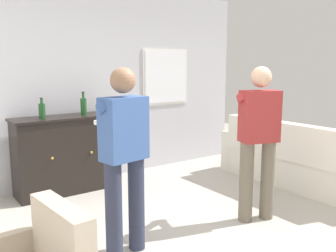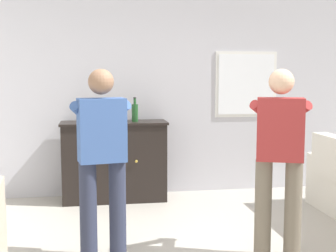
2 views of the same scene
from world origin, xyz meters
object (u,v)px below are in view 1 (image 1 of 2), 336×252
at_px(couch, 294,163).
at_px(bottle_liquor_amber, 42,110).
at_px(person_standing_left, 123,153).
at_px(bottle_wine_green, 84,106).
at_px(person_standing_right, 258,136).
at_px(sideboard_cabinet, 66,154).

xyz_separation_m(couch, bottle_liquor_amber, (-2.93, 1.64, 0.78)).
bearing_deg(person_standing_left, couch, 4.93).
relative_size(bottle_wine_green, person_standing_right, 0.19).
distance_m(bottle_wine_green, bottle_liquor_amber, 0.56).
xyz_separation_m(sideboard_cabinet, bottle_liquor_amber, (-0.29, -0.03, 0.61)).
xyz_separation_m(bottle_liquor_amber, person_standing_right, (1.65, -2.07, -0.19)).
relative_size(bottle_liquor_amber, person_standing_right, 0.16).
height_order(couch, bottle_liquor_amber, bottle_liquor_amber).
bearing_deg(person_standing_right, sideboard_cabinet, 122.96).
relative_size(couch, bottle_liquor_amber, 9.23).
bearing_deg(sideboard_cabinet, person_standing_right, -57.04).
bearing_deg(person_standing_right, person_standing_left, 173.23).
bearing_deg(person_standing_left, bottle_wine_green, 76.59).
height_order(bottle_wine_green, person_standing_left, person_standing_left).
distance_m(bottle_wine_green, person_standing_right, 2.36).
height_order(sideboard_cabinet, bottle_wine_green, bottle_wine_green).
bearing_deg(bottle_wine_green, person_standing_left, -103.41).
relative_size(couch, person_standing_left, 1.45).
bearing_deg(person_standing_left, bottle_liquor_amber, 93.24).
bearing_deg(person_standing_right, couch, 18.52).
xyz_separation_m(bottle_wine_green, person_standing_right, (1.09, -2.08, -0.21)).
bearing_deg(bottle_liquor_amber, sideboard_cabinet, 6.02).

